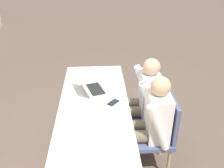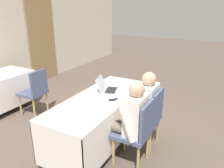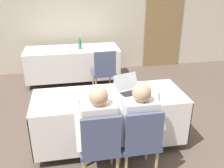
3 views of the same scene
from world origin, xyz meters
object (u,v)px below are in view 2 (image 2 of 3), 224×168
chair_near_left (137,130)px  person_white_shirt (143,105)px  laptop (108,88)px  chair_far_spare (35,90)px  person_checkered_shirt (130,118)px  cell_phone (114,100)px  chair_near_right (149,116)px

chair_near_left → person_white_shirt: bearing=-167.0°
chair_near_left → laptop: bearing=-125.6°
chair_far_spare → person_checkered_shirt: (-0.40, -2.15, 0.16)m
person_checkered_shirt → person_white_shirt: bearing=-180.0°
cell_phone → chair_far_spare: 1.80m
cell_phone → chair_near_left: chair_near_left is taller
chair_near_right → person_checkered_shirt: (-0.45, 0.10, 0.16)m
laptop → person_checkered_shirt: bearing=-147.6°
chair_near_right → person_white_shirt: 0.19m
laptop → chair_far_spare: bearing=76.8°
laptop → chair_near_left: bearing=-143.2°
person_checkered_shirt → chair_near_left: bearing=90.0°
person_white_shirt → person_checkered_shirt: bearing=0.0°
person_checkered_shirt → chair_far_spare: bearing=-100.4°
chair_near_left → chair_near_right: 0.45m
chair_near_left → chair_far_spare: (0.40, 2.26, 0.00)m
laptop → chair_near_left: (-0.51, -0.72, -0.28)m
cell_phone → person_white_shirt: (0.21, -0.37, -0.08)m
laptop → cell_phone: 0.37m
chair_near_left → chair_near_right: (0.45, 0.00, 0.00)m
cell_phone → chair_far_spare: size_ratio=0.17×
laptop → chair_far_spare: size_ratio=0.47×
chair_near_left → person_white_shirt: size_ratio=0.78×
laptop → chair_near_right: size_ratio=0.47×
laptop → chair_near_right: 0.77m
laptop → person_checkered_shirt: (-0.51, -0.62, -0.12)m
person_checkered_shirt → person_white_shirt: (0.45, 0.00, 0.00)m
person_checkered_shirt → cell_phone: bearing=-123.2°
laptop → person_checkered_shirt: size_ratio=0.37×
chair_far_spare → laptop: bearing=92.0°
laptop → chair_near_left: size_ratio=0.47×
person_checkered_shirt → person_white_shirt: size_ratio=1.00×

